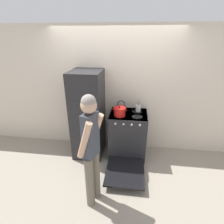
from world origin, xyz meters
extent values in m
plane|color=gray|center=(0.00, 0.00, 0.00)|extent=(14.00, 14.00, 0.00)
cube|color=beige|center=(0.00, 0.03, 1.27)|extent=(10.00, 0.06, 2.55)
cube|color=black|center=(-0.50, -0.34, 0.88)|extent=(0.58, 0.68, 1.75)
cube|color=#2D2D2D|center=(-0.50, -0.68, 1.26)|extent=(0.57, 0.01, 0.01)
cylinder|color=#B2B5BA|center=(-0.32, -0.70, 0.77)|extent=(0.02, 0.02, 0.56)
cube|color=#232326|center=(0.30, -0.31, 0.47)|extent=(0.73, 0.62, 0.94)
cube|color=black|center=(0.30, -0.31, 0.93)|extent=(0.72, 0.61, 0.02)
cube|color=black|center=(0.30, -0.60, 0.46)|extent=(0.63, 0.05, 0.72)
cylinder|color=black|center=(0.14, -0.44, 0.94)|extent=(0.20, 0.20, 0.01)
cylinder|color=black|center=(0.46, -0.44, 0.94)|extent=(0.20, 0.20, 0.01)
cylinder|color=black|center=(0.14, -0.19, 0.94)|extent=(0.20, 0.20, 0.01)
cylinder|color=black|center=(0.46, -0.19, 0.94)|extent=(0.20, 0.20, 0.01)
cylinder|color=silver|center=(0.08, -0.64, 0.87)|extent=(0.04, 0.02, 0.04)
cylinder|color=silver|center=(0.23, -0.64, 0.87)|extent=(0.04, 0.02, 0.04)
cylinder|color=silver|center=(0.37, -0.64, 0.87)|extent=(0.04, 0.02, 0.04)
cylinder|color=silver|center=(0.52, -0.64, 0.87)|extent=(0.04, 0.02, 0.04)
cube|color=black|center=(0.30, -1.00, 0.12)|extent=(0.67, 0.76, 0.04)
cube|color=#99999E|center=(0.30, -0.39, 0.42)|extent=(0.59, 0.34, 0.01)
cylinder|color=red|center=(0.14, -0.44, 1.01)|extent=(0.22, 0.22, 0.15)
cylinder|color=red|center=(0.14, -0.44, 1.10)|extent=(0.23, 0.23, 0.02)
sphere|color=black|center=(0.14, -0.44, 1.12)|extent=(0.03, 0.03, 0.03)
cylinder|color=red|center=(0.01, -0.44, 1.07)|extent=(0.03, 0.02, 0.02)
cylinder|color=red|center=(0.26, -0.44, 1.07)|extent=(0.03, 0.02, 0.02)
cylinder|color=black|center=(0.15, -0.19, 0.98)|extent=(0.20, 0.20, 0.09)
cone|color=black|center=(0.15, -0.19, 1.04)|extent=(0.19, 0.19, 0.02)
sphere|color=black|center=(0.15, -0.19, 1.06)|extent=(0.02, 0.02, 0.02)
cone|color=black|center=(0.24, -0.19, 0.99)|extent=(0.11, 0.03, 0.09)
torus|color=black|center=(0.15, -0.19, 1.08)|extent=(0.15, 0.01, 0.15)
cylinder|color=silver|center=(0.48, -0.18, 1.00)|extent=(0.10, 0.10, 0.13)
cylinder|color=#9E7547|center=(0.50, -0.20, 1.08)|extent=(0.02, 0.05, 0.23)
cylinder|color=#232326|center=(0.48, -0.16, 1.07)|extent=(0.02, 0.02, 0.20)
cylinder|color=#B2B5BA|center=(0.48, -0.18, 1.09)|extent=(0.03, 0.02, 0.25)
cylinder|color=#4C4C51|center=(0.47, -0.19, 1.08)|extent=(0.02, 0.04, 0.24)
cylinder|color=#6B6051|center=(-0.17, -1.62, 0.42)|extent=(0.12, 0.12, 0.83)
cylinder|color=#6B6051|center=(-0.12, -1.47, 0.42)|extent=(0.12, 0.12, 0.83)
cube|color=#383D47|center=(-0.15, -1.54, 1.15)|extent=(0.20, 0.26, 0.62)
cylinder|color=tan|center=(-0.19, -1.66, 1.15)|extent=(0.26, 0.16, 0.55)
cylinder|color=tan|center=(-0.10, -1.42, 1.15)|extent=(0.26, 0.16, 0.55)
sphere|color=tan|center=(-0.15, -1.54, 1.56)|extent=(0.20, 0.20, 0.20)
sphere|color=gray|center=(-0.15, -1.54, 1.61)|extent=(0.19, 0.19, 0.19)
camera|label=1|loc=(0.38, -3.43, 2.32)|focal=28.00mm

